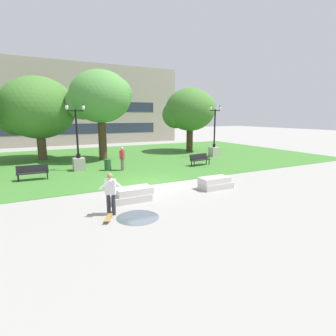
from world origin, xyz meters
The scene contains 17 objects.
ground_plane centered at (0.00, 0.00, 0.00)m, with size 140.00×140.00×0.00m, color gray.
grass_lawn centered at (0.00, 10.00, 0.01)m, with size 40.00×20.00×0.02m, color #3D752D.
concrete_block_center centered at (-2.11, -2.28, 0.31)m, with size 1.88×0.90×0.64m.
concrete_block_left centered at (2.65, -2.32, 0.31)m, with size 1.83×0.90×0.64m.
person_skateboarder centered at (-3.45, -3.55, 0.97)m, with size 0.94×0.50×1.71m.
skateboard centered at (-3.68, -3.97, 0.09)m, with size 0.61×1.01×0.14m.
puddle centered at (-2.62, -4.30, 0.00)m, with size 1.67×1.67×0.01m, color #47515B.
park_bench_near_left centered at (-6.15, 4.43, 0.54)m, with size 1.82×0.59×0.90m.
park_bench_near_right centered at (5.76, 3.76, 0.54)m, with size 1.86×0.78×0.90m.
lamp_post_center centered at (9.71, 7.09, 1.02)m, with size 1.32×0.80×4.90m.
lamp_post_left centered at (-3.14, 6.14, 0.99)m, with size 1.32×0.80×4.74m.
tree_far_right centered at (9.52, 11.39, 4.52)m, with size 5.65×5.38×6.86m.
tree_near_left centered at (-0.50, 9.96, 5.46)m, with size 5.51×5.24×7.76m.
tree_far_left centered at (-5.35, 12.73, 4.53)m, with size 6.63×6.31×7.27m.
trash_bin centered at (-1.29, 5.16, 0.50)m, with size 0.49×0.49×0.96m.
person_bystander_near_lawn centered at (-0.36, 4.63, 0.98)m, with size 0.51×0.53×1.71m.
building_facade_distant centered at (-0.43, 24.50, 5.46)m, with size 30.18×1.03×10.93m.
Camera 1 is at (-6.03, -13.40, 3.88)m, focal length 28.00 mm.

